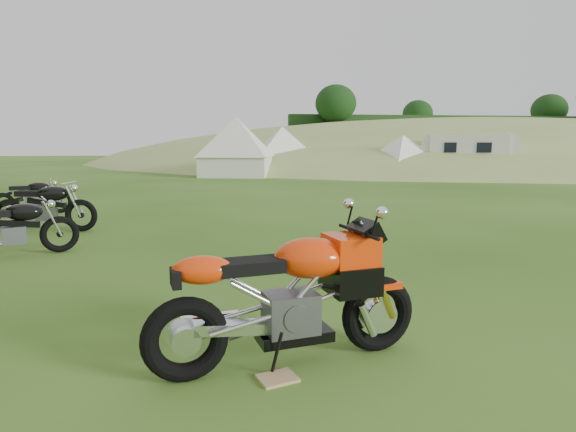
{
  "coord_description": "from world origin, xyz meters",
  "views": [
    {
      "loc": [
        -0.45,
        -5.35,
        1.69
      ],
      "look_at": [
        0.36,
        0.4,
        0.8
      ],
      "focal_mm": 30.0,
      "sensor_mm": 36.0,
      "label": 1
    }
  ],
  "objects": [
    {
      "name": "tent_mid",
      "position": [
        3.11,
        22.29,
        1.3
      ],
      "size": [
        3.21,
        3.21,
        2.61
      ],
      "primitive_type": null,
      "rotation": [
        0.0,
        0.0,
        0.07
      ],
      "color": "white",
      "rests_on": "ground"
    },
    {
      "name": "sport_motorcycle",
      "position": [
        0.03,
        -1.89,
        0.62
      ],
      "size": [
        2.13,
        0.92,
        1.24
      ],
      "primitive_type": null,
      "rotation": [
        0.0,
        0.0,
        0.2
      ],
      "color": "red",
      "rests_on": "ground"
    },
    {
      "name": "ground",
      "position": [
        0.0,
        0.0,
        0.0
      ],
      "size": [
        120.0,
        120.0,
        0.0
      ],
      "primitive_type": "plane",
      "color": "#275011",
      "rests_on": "ground"
    },
    {
      "name": "caravan",
      "position": [
        11.89,
        17.59,
        1.06
      ],
      "size": [
        4.97,
        3.64,
        2.13
      ],
      "primitive_type": null,
      "rotation": [
        0.0,
        0.0,
        -0.4
      ],
      "color": "silver",
      "rests_on": "ground"
    },
    {
      "name": "tent_right",
      "position": [
        8.75,
        18.25,
        1.13
      ],
      "size": [
        3.32,
        3.32,
        2.27
      ],
      "primitive_type": null,
      "rotation": [
        0.0,
        0.0,
        0.33
      ],
      "color": "white",
      "rests_on": "ground"
    },
    {
      "name": "tent_left",
      "position": [
        0.4,
        19.22,
        1.41
      ],
      "size": [
        3.94,
        3.94,
        2.83
      ],
      "primitive_type": null,
      "rotation": [
        0.0,
        0.0,
        -0.24
      ],
      "color": "silver",
      "rests_on": "ground"
    },
    {
      "name": "vintage_moto_a",
      "position": [
        -3.51,
        2.1,
        0.47
      ],
      "size": [
        1.78,
        1.11,
        0.93
      ],
      "primitive_type": null,
      "rotation": [
        0.0,
        0.0,
        0.43
      ],
      "color": "black",
      "rests_on": "ground"
    },
    {
      "name": "vintage_moto_d",
      "position": [
        -4.88,
        6.66,
        0.44
      ],
      "size": [
        1.73,
        0.84,
        0.89
      ],
      "primitive_type": null,
      "rotation": [
        0.0,
        0.0,
        0.28
      ],
      "color": "black",
      "rests_on": "ground"
    },
    {
      "name": "hillside",
      "position": [
        24.0,
        40.0,
        0.0
      ],
      "size": [
        80.0,
        64.0,
        8.0
      ],
      "primitive_type": "ellipsoid",
      "color": "#849F51",
      "rests_on": "ground"
    },
    {
      "name": "vintage_moto_b",
      "position": [
        -3.78,
        4.28,
        0.51
      ],
      "size": [
        1.98,
        0.75,
        1.02
      ],
      "primitive_type": null,
      "rotation": [
        0.0,
        0.0,
        -0.16
      ],
      "color": "black",
      "rests_on": "ground"
    },
    {
      "name": "plywood_board",
      "position": [
        -0.08,
        -2.13,
        0.01
      ],
      "size": [
        0.32,
        0.29,
        0.02
      ],
      "primitive_type": "cube",
      "rotation": [
        0.0,
        0.0,
        0.31
      ],
      "color": "tan",
      "rests_on": "ground"
    },
    {
      "name": "hedgerow",
      "position": [
        24.0,
        40.0,
        0.0
      ],
      "size": [
        36.0,
        1.2,
        8.6
      ],
      "primitive_type": null,
      "color": "#153210",
      "rests_on": "ground"
    }
  ]
}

